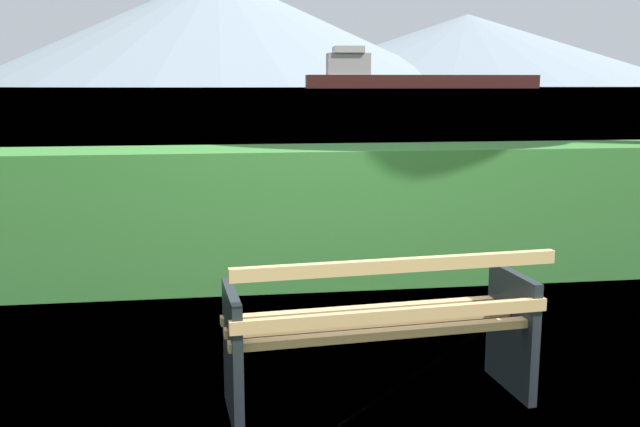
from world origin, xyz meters
name	(u,v)px	position (x,y,z in m)	size (l,w,h in m)	color
ground_plane	(377,400)	(0.00, 0.00, 0.00)	(1400.00, 1400.00, 0.00)	#4C6B33
water_surface	(221,88)	(0.00, 308.51, 0.00)	(620.00, 620.00, 0.00)	#7A99A8
park_bench	(381,330)	(0.01, -0.06, 0.42)	(1.67, 0.71, 0.87)	tan
hedge_row	(316,214)	(0.00, 2.44, 0.58)	(8.02, 0.81, 1.16)	#387A33
cargo_ship_large	(404,77)	(73.64, 280.60, 4.63)	(94.91, 20.42, 16.57)	#471E19
distant_hills	(217,40)	(-1.66, 570.65, 35.69)	(838.76, 397.15, 85.38)	slate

